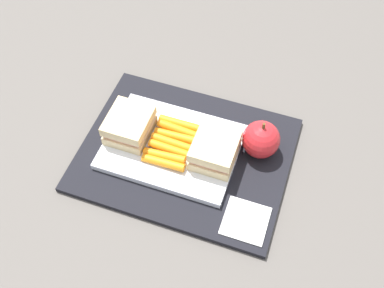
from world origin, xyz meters
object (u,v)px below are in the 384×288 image
food_tray (172,147)px  carrot_sticks_bundle (172,142)px  paper_napkin (246,221)px  sandwich_half_left (129,125)px  sandwich_half_right (215,150)px  apple (261,139)px

food_tray → carrot_sticks_bundle: carrot_sticks_bundle is taller
food_tray → carrot_sticks_bundle: (0.00, 0.00, 0.01)m
carrot_sticks_bundle → paper_napkin: bearing=-30.1°
carrot_sticks_bundle → food_tray: bearing=-141.2°
sandwich_half_left → paper_napkin: sandwich_half_left is taller
sandwich_half_right → carrot_sticks_bundle: (-0.08, 0.00, -0.02)m
sandwich_half_left → carrot_sticks_bundle: size_ratio=0.79×
food_tray → sandwich_half_left: sandwich_half_left is taller
sandwich_half_right → paper_napkin: 0.13m
carrot_sticks_bundle → apple: size_ratio=1.33×
sandwich_half_left → paper_napkin: (0.24, -0.09, -0.03)m
sandwich_half_left → paper_napkin: bearing=-21.2°
sandwich_half_right → paper_napkin: (0.08, -0.09, -0.03)m
food_tray → sandwich_half_right: sandwich_half_right is taller
sandwich_half_left → carrot_sticks_bundle: sandwich_half_left is taller
sandwich_half_left → paper_napkin: size_ratio=1.14×
apple → paper_napkin: (0.01, -0.14, -0.03)m
sandwich_half_left → apple: apple is taller
food_tray → paper_napkin: (0.16, -0.09, -0.00)m
food_tray → apple: 0.16m
paper_napkin → sandwich_half_right: bearing=131.6°
food_tray → paper_napkin: 0.18m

